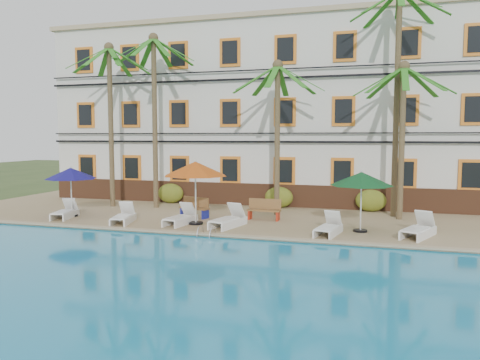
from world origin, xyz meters
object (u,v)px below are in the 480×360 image
(bench_left, at_px, (195,207))
(umbrella_red, at_px, (195,169))
(palm_e, at_px, (403,117))
(lounger_d, at_px, (228,219))
(palm_b, at_px, (154,98))
(lounger_b, at_px, (123,216))
(lounger_e, at_px, (329,227))
(palm_c, at_px, (277,115))
(lounger_c, at_px, (181,217))
(lounger_a, at_px, (65,212))
(palm_d, at_px, (397,74))
(lounger_f, at_px, (419,229))
(palm_a, at_px, (110,103))
(umbrella_green, at_px, (362,179))
(bench_right, at_px, (264,209))
(umbrella_blue, at_px, (71,174))
(pool_ladder, at_px, (206,235))

(bench_left, bearing_deg, umbrella_red, -67.83)
(palm_e, distance_m, lounger_d, 8.98)
(palm_b, distance_m, lounger_b, 7.07)
(palm_b, xyz_separation_m, umbrella_red, (3.78, -3.85, -3.35))
(lounger_d, relative_size, lounger_e, 1.10)
(palm_c, distance_m, lounger_c, 6.66)
(palm_e, xyz_separation_m, lounger_a, (-14.72, -3.95, -4.30))
(palm_d, xyz_separation_m, lounger_f, (0.75, -4.55, -6.25))
(lounger_d, bearing_deg, bench_left, 140.38)
(palm_d, bearing_deg, umbrella_red, -151.30)
(lounger_b, relative_size, lounger_c, 1.01)
(palm_d, relative_size, umbrella_red, 3.82)
(palm_a, relative_size, palm_d, 0.82)
(lounger_c, height_order, lounger_d, lounger_d)
(palm_d, distance_m, umbrella_green, 6.25)
(lounger_c, bearing_deg, umbrella_red, 16.38)
(palm_a, relative_size, lounger_f, 4.07)
(lounger_e, height_order, bench_left, bench_left)
(bench_right, bearing_deg, palm_e, 17.26)
(palm_e, relative_size, lounger_f, 3.33)
(lounger_c, bearing_deg, palm_d, 27.91)
(palm_d, bearing_deg, umbrella_blue, -163.66)
(lounger_a, relative_size, lounger_c, 0.98)
(lounger_b, distance_m, pool_ladder, 4.55)
(palm_e, bearing_deg, lounger_f, -82.44)
(palm_a, bearing_deg, lounger_b, -53.68)
(palm_d, bearing_deg, palm_e, -71.99)
(umbrella_blue, relative_size, umbrella_green, 0.97)
(bench_left, distance_m, pool_ladder, 4.13)
(lounger_b, xyz_separation_m, bench_right, (5.65, 2.53, 0.18))
(palm_e, height_order, lounger_d, palm_e)
(lounger_d, bearing_deg, palm_b, 142.73)
(palm_c, relative_size, bench_left, 4.64)
(palm_b, relative_size, pool_ladder, 12.10)
(bench_right, bearing_deg, lounger_d, -116.48)
(umbrella_green, relative_size, lounger_a, 1.26)
(lounger_c, relative_size, bench_left, 1.25)
(umbrella_blue, bearing_deg, bench_left, 14.04)
(lounger_a, bearing_deg, palm_e, 15.00)
(palm_c, height_order, umbrella_green, palm_c)
(umbrella_blue, xyz_separation_m, bench_right, (8.85, 1.68, -1.54))
(lounger_f, bearing_deg, palm_b, 162.71)
(lounger_b, height_order, pool_ladder, lounger_b)
(palm_a, xyz_separation_m, lounger_d, (7.72, -3.77, -5.18))
(pool_ladder, bearing_deg, lounger_f, 14.02)
(lounger_d, xyz_separation_m, lounger_e, (4.13, -0.44, -0.02))
(palm_a, distance_m, pool_ladder, 10.81)
(palm_c, bearing_deg, umbrella_red, -129.14)
(palm_b, relative_size, lounger_f, 4.26)
(palm_a, distance_m, lounger_e, 13.62)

